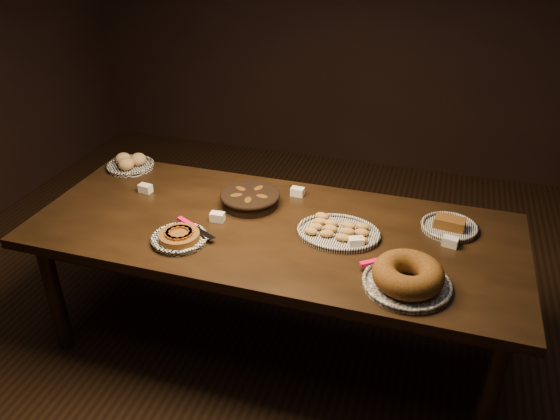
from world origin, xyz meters
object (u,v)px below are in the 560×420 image
(buffet_table, at_px, (273,239))
(madeleine_platter, at_px, (338,231))
(apple_tart_plate, at_px, (180,237))
(bundt_cake_plate, at_px, (407,277))

(buffet_table, xyz_separation_m, madeleine_platter, (0.32, 0.02, 0.09))
(madeleine_platter, bearing_deg, apple_tart_plate, -149.40)
(buffet_table, bearing_deg, bundt_cake_plate, -22.72)
(buffet_table, height_order, apple_tart_plate, apple_tart_plate)
(buffet_table, relative_size, madeleine_platter, 6.05)
(buffet_table, distance_m, madeleine_platter, 0.33)
(apple_tart_plate, xyz_separation_m, bundt_cake_plate, (1.06, -0.03, 0.03))
(buffet_table, height_order, madeleine_platter, madeleine_platter)
(apple_tart_plate, distance_m, bundt_cake_plate, 1.06)
(apple_tart_plate, height_order, madeleine_platter, apple_tart_plate)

